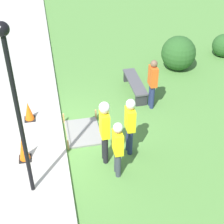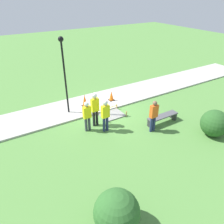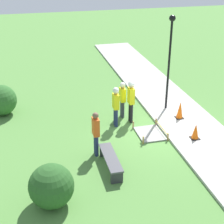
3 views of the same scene
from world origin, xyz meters
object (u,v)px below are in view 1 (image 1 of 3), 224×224
object	(u,v)px
park_bench	(135,84)
bystander_in_orange_shirt	(153,81)
lamppost_near	(15,95)
traffic_cone_far_patch	(23,148)
worker_assistant	(130,122)
worker_trainee	(118,145)
worker_supervisor	(105,127)
traffic_cone_near_patch	(29,111)

from	to	relation	value
park_bench	bystander_in_orange_shirt	distance (m)	1.21
lamppost_near	traffic_cone_far_patch	bearing A→B (deg)	-170.95
park_bench	lamppost_near	xyz separation A→B (m)	(3.98, -3.67, 2.54)
park_bench	bystander_in_orange_shirt	world-z (taller)	bystander_in_orange_shirt
traffic_cone_far_patch	lamppost_near	xyz separation A→B (m)	(1.14, 0.18, 2.39)
park_bench	worker_assistant	distance (m)	3.25
traffic_cone_far_patch	worker_assistant	bearing A→B (deg)	86.41
worker_assistant	worker_trainee	distance (m)	0.93
worker_assistant	worker_trainee	world-z (taller)	worker_assistant
traffic_cone_far_patch	bystander_in_orange_shirt	world-z (taller)	bystander_in_orange_shirt
worker_trainee	worker_assistant	bearing A→B (deg)	146.52
worker_supervisor	bystander_in_orange_shirt	size ratio (longest dim) A/B	1.11
park_bench	worker_trainee	bearing A→B (deg)	-21.35
traffic_cone_near_patch	worker_assistant	bearing A→B (deg)	53.71
worker_assistant	worker_trainee	xyz separation A→B (m)	(0.77, -0.51, -0.08)
traffic_cone_near_patch	worker_supervisor	bearing A→B (deg)	42.13
worker_supervisor	worker_trainee	xyz separation A→B (m)	(0.57, 0.22, -0.19)
traffic_cone_near_patch	park_bench	xyz separation A→B (m)	(-1.02, 3.70, -0.07)
traffic_cone_far_patch	worker_supervisor	bearing A→B (deg)	79.84
park_bench	lamppost_near	bearing A→B (deg)	-42.70
traffic_cone_far_patch	bystander_in_orange_shirt	xyz separation A→B (m)	(-1.86, 4.16, 0.50)
traffic_cone_far_patch	worker_assistant	xyz separation A→B (m)	(0.18, 2.88, 0.56)
traffic_cone_far_patch	park_bench	world-z (taller)	traffic_cone_far_patch
worker_supervisor	bystander_in_orange_shirt	xyz separation A→B (m)	(-2.24, 2.01, -0.18)
worker_assistant	lamppost_near	bearing A→B (deg)	-70.44
bystander_in_orange_shirt	lamppost_near	bearing A→B (deg)	-52.97
park_bench	worker_supervisor	bearing A→B (deg)	-27.85
traffic_cone_near_patch	lamppost_near	xyz separation A→B (m)	(2.96, 0.03, 2.47)
bystander_in_orange_shirt	lamppost_near	world-z (taller)	lamppost_near
worker_assistant	bystander_in_orange_shirt	world-z (taller)	worker_assistant
traffic_cone_far_patch	worker_trainee	world-z (taller)	worker_trainee
worker_assistant	traffic_cone_near_patch	bearing A→B (deg)	-126.29
traffic_cone_far_patch	lamppost_near	bearing A→B (deg)	9.05
park_bench	lamppost_near	size ratio (longest dim) A/B	0.43
worker_trainee	worker_supervisor	bearing A→B (deg)	-158.61
traffic_cone_far_patch	park_bench	distance (m)	4.78
worker_supervisor	worker_assistant	xyz separation A→B (m)	(-0.20, 0.73, -0.11)
worker_assistant	bystander_in_orange_shirt	bearing A→B (deg)	147.96
worker_supervisor	worker_trainee	distance (m)	0.64
worker_assistant	traffic_cone_far_patch	bearing A→B (deg)	-93.59
park_bench	bystander_in_orange_shirt	size ratio (longest dim) A/B	1.08
traffic_cone_far_patch	lamppost_near	distance (m)	2.65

